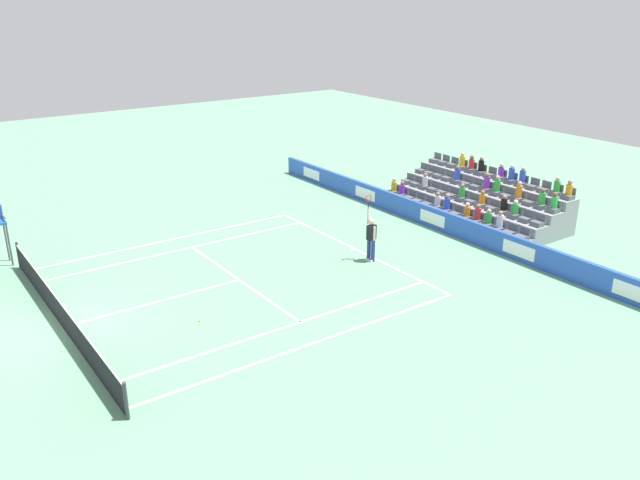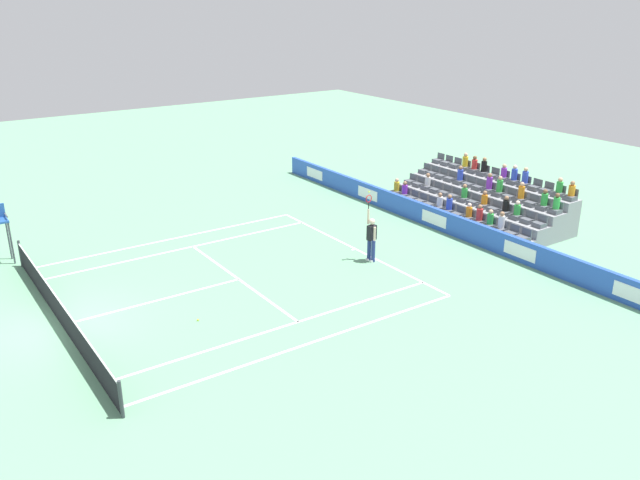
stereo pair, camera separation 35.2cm
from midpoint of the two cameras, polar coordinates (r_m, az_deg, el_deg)
The scene contains 14 objects.
ground_plane at distance 22.70m, azimuth -21.96°, elevation -7.07°, with size 80.00×80.00×0.00m, color #669E77.
line_baseline at distance 27.35m, azimuth 2.68°, elevation -0.77°, with size 10.97×0.10×0.01m, color white.
line_service at distance 24.60m, azimuth -7.48°, elevation -3.46°, with size 8.23×0.10×0.01m, color white.
line_centre_service at distance 23.45m, azimuth -14.41°, elevation -5.23°, with size 0.10×6.40×0.01m, color white.
line_singles_sideline_left at distance 27.89m, azimuth -12.32°, elevation -0.81°, with size 0.10×11.89×0.01m, color white.
line_singles_sideline_right at distance 21.18m, azimuth -3.25°, elevation -7.49°, with size 0.10×11.89×0.01m, color white.
line_doubles_sideline_left at distance 29.08m, azimuth -13.40°, elevation -0.00°, with size 0.10×11.89×0.01m, color white.
line_doubles_sideline_right at distance 20.17m, azimuth -1.15°, elevation -9.00°, with size 0.10×11.89×0.01m, color white.
line_centre_mark at distance 27.30m, azimuth 2.52°, elevation -0.81°, with size 0.10×0.20×0.01m, color white.
sponsor_barrier at distance 30.06m, azimuth 9.59°, elevation 1.92°, with size 24.15×0.22×0.95m.
tennis_net at distance 22.48m, azimuth -22.12°, elevation -5.95°, with size 11.97×0.10×1.07m.
tennis_player at distance 25.85m, azimuth 4.10°, elevation 0.25°, with size 0.53×0.38×2.85m.
stadium_stand at distance 32.04m, azimuth 13.40°, elevation 3.23°, with size 8.68×3.80×2.61m.
loose_tennis_ball at distance 21.77m, azimuth -10.92°, elevation -6.94°, with size 0.07×0.07×0.07m, color #D1E533.
Camera 1 is at (-19.92, 4.01, 9.98)m, focal length 36.65 mm.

